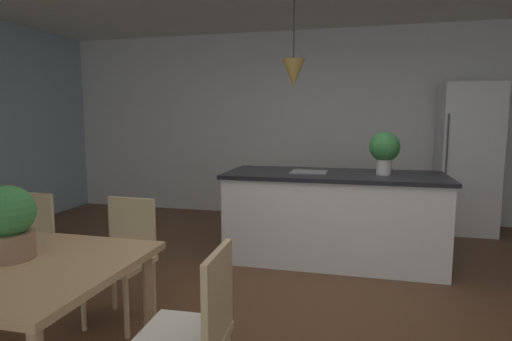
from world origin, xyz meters
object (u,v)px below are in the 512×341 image
Objects in this scene: chair_kitchen_end at (191,333)px; potted_plant_on_table at (9,222)px; chair_far_left at (22,247)px; potted_plant_on_island at (385,149)px; vase_on_dining_table at (1,240)px; chair_far_right at (122,256)px; kitchen_island at (333,216)px; refrigerator at (467,159)px.

chair_kitchen_end is 1.10m from potted_plant_on_table.
chair_far_left is 3.25m from potted_plant_on_island.
potted_plant_on_table is 0.13m from vase_on_dining_table.
potted_plant_on_island is (1.85, 1.66, 0.68)m from chair_far_right.
vase_on_dining_table reaches higher than chair_kitchen_end.
chair_far_right is at bearing 82.42° from potted_plant_on_table.
kitchen_island is 2.94m from potted_plant_on_table.
refrigerator reaches higher than chair_kitchen_end.
potted_plant_on_table is at bearing -120.75° from kitchen_island.
chair_kitchen_end is 0.46× the size of refrigerator.
chair_kitchen_end is at bearing -110.65° from potted_plant_on_island.
vase_on_dining_table reaches higher than chair_far_left.
refrigerator reaches higher than potted_plant_on_table.
chair_far_left is 2.27× the size of potted_plant_on_table.
kitchen_island reaches higher than chair_far_left.
potted_plant_on_island is at bearing 50.63° from vase_on_dining_table.
kitchen_island is 1.15× the size of refrigerator.
refrigerator is 10.65× the size of vase_on_dining_table.
chair_kitchen_end is 2.79m from potted_plant_on_island.
potted_plant_on_table is (-1.48, -2.50, 0.46)m from kitchen_island.
refrigerator is (1.57, 1.53, 0.48)m from kitchen_island.
chair_kitchen_end and chair_far_left have the same top height.
vase_on_dining_table is (-0.07, 0.01, -0.11)m from potted_plant_on_table.
kitchen_island is at bearing 36.57° from chair_far_left.
refrigerator reaches higher than vase_on_dining_table.
refrigerator is at bearing 52.12° from vase_on_dining_table.
refrigerator is 1.89m from potted_plant_on_island.
chair_far_right is 0.96m from potted_plant_on_table.
vase_on_dining_table is at bearing -127.88° from refrigerator.
kitchen_island is 5.67× the size of potted_plant_on_table.
chair_kitchen_end is 1.00× the size of chair_far_right.
kitchen_island is (2.24, 1.66, -0.01)m from chair_far_left.
refrigerator is (3.80, 3.19, 0.47)m from chair_far_left.
chair_far_left is 0.86m from chair_far_right.
chair_kitchen_end is 1.13m from vase_on_dining_table.
chair_kitchen_end is at bearing -100.67° from kitchen_island.
potted_plant_on_table is at bearing -97.58° from chair_far_right.
kitchen_island is 0.84m from potted_plant_on_island.
refrigerator is at bearing 44.42° from kitchen_island.
kitchen_island is 5.19× the size of potted_plant_on_island.
chair_kitchen_end is 4.93× the size of vase_on_dining_table.
vase_on_dining_table is at bearing -122.13° from kitchen_island.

